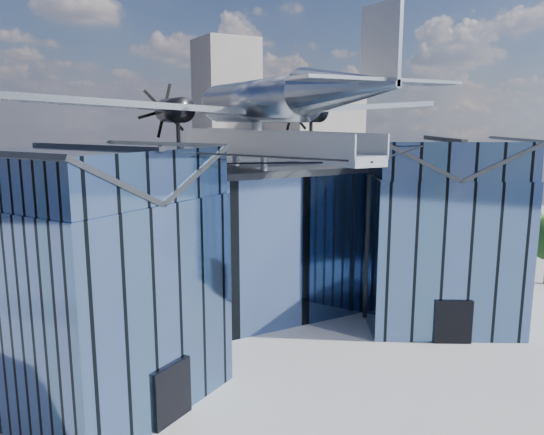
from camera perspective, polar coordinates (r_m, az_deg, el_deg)
ground_plane at (r=31.84m, az=1.78°, el=-13.44°), size 120.00×120.00×0.00m
museum at (r=35.03m, az=-3.00°, el=-1.68°), size 32.88×24.50×17.60m
bg_towers at (r=77.33m, az=-16.71°, el=7.88°), size 77.00×24.50×26.00m
tree_side_e at (r=51.23m, az=25.42°, el=-0.76°), size 4.05×4.05×5.65m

